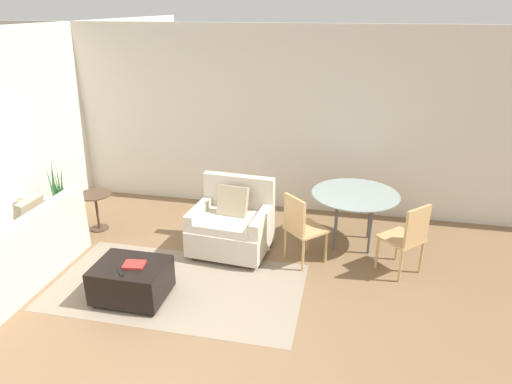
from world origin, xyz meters
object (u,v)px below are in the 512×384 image
Objects in this scene: book_stack at (134,265)px; dining_chair_near_left at (301,225)px; dining_table at (355,199)px; potted_plant at (62,213)px; armchair at (232,225)px; dining_chair_near_right at (408,235)px; ottoman at (132,280)px; couch at (5,262)px; tv_remote_primary at (121,272)px; side_table at (96,204)px.

dining_chair_near_left is at bearing 34.82° from book_stack.
dining_table is at bearing 45.00° from dining_chair_near_left.
potted_plant is 3.44m from dining_chair_near_left.
armchair reaches higher than dining_chair_near_right.
ottoman is 0.85× the size of dining_chair_near_left.
potted_plant is 4.08m from dining_table.
book_stack is 2.87m from dining_table.
ottoman is at bearing -121.98° from armchair.
couch is at bearing -80.89° from potted_plant.
dining_chair_near_right is (2.95, 1.29, 0.10)m from tv_remote_primary.
potted_plant reaches higher than armchair.
couch is 4.24m from dining_table.
side_table is (0.28, 1.49, 0.09)m from couch.
ottoman is 0.25m from tv_remote_primary.
armchair is 1.34× the size of ottoman.
book_stack is 0.17m from tv_remote_primary.
book_stack is at bearing -142.06° from dining_table.
dining_table is at bearing 5.21° from side_table.
dining_chair_near_right reaches higher than tv_remote_primary.
tv_remote_primary is at bearing -119.63° from armchair.
dining_chair_near_right reaches higher than dining_table.
dining_chair_near_left and dining_chair_near_right have the same top height.
potted_plant is at bearing 142.32° from ottoman.
couch is 1.50m from tv_remote_primary.
dining_chair_near_right is (2.93, 1.13, 0.29)m from ottoman.
side_table is 0.48× the size of dining_table.
dining_chair_near_left is at bearing 37.00° from tv_remote_primary.
armchair reaches higher than ottoman.
side_table is at bearing 175.87° from dining_chair_near_right.
tv_remote_primary is 3.22m from dining_chair_near_right.
ottoman is 0.85× the size of dining_chair_near_right.
tv_remote_primary is at bearing -116.55° from book_stack.
couch is 2.03× the size of armchair.
dining_table is at bearing 37.94° from book_stack.
armchair is at bearing 29.97° from couch.
potted_plant reaches higher than dining_table.
armchair is 4.20× the size of book_stack.
dining_table is at bearing 135.00° from dining_chair_near_right.
dining_table is 1.25× the size of dining_chair_near_right.
dining_table is (3.54, 0.32, 0.27)m from side_table.
tv_remote_primary is at bearing -140.67° from dining_table.
book_stack is (-0.73, -1.27, 0.08)m from armchair.
dining_chair_near_left is at bearing -8.42° from armchair.
potted_plant is (-1.79, 1.34, -0.18)m from book_stack.
side_table is 0.60× the size of dining_chair_near_right.
potted_plant reaches higher than tv_remote_primary.
dining_chair_near_left is (1.69, 1.13, 0.29)m from ottoman.
couch is 1.57m from book_stack.
potted_plant is 0.53m from side_table.
couch reaches higher than ottoman.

